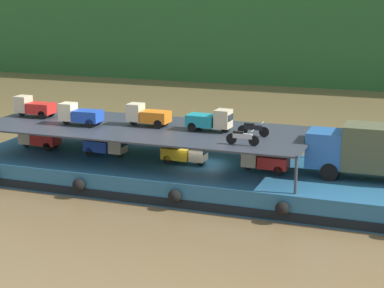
# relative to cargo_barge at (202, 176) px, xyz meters

# --- Properties ---
(ground_plane) EXTENTS (400.00, 400.00, 0.00)m
(ground_plane) POSITION_rel_cargo_barge_xyz_m (0.00, 0.03, -0.75)
(ground_plane) COLOR brown
(cargo_barge) EXTENTS (29.98, 9.24, 1.50)m
(cargo_barge) POSITION_rel_cargo_barge_xyz_m (0.00, 0.00, 0.00)
(cargo_barge) COLOR #23567A
(cargo_barge) RESTS_ON ground
(covered_lorry) EXTENTS (7.87, 2.34, 3.10)m
(covered_lorry) POSITION_rel_cargo_barge_xyz_m (10.01, 0.20, 2.44)
(covered_lorry) COLOR #285BA3
(covered_lorry) RESTS_ON cargo_barge
(cargo_rack) EXTENTS (20.78, 7.85, 2.00)m
(cargo_rack) POSITION_rel_cargo_barge_xyz_m (-3.80, 0.03, 2.69)
(cargo_rack) COLOR #2D333D
(cargo_rack) RESTS_ON cargo_barge
(mini_truck_lower_stern) EXTENTS (2.76, 1.23, 1.38)m
(mini_truck_lower_stern) POSITION_rel_cargo_barge_xyz_m (-11.64, 0.06, 1.44)
(mini_truck_lower_stern) COLOR red
(mini_truck_lower_stern) RESTS_ON cargo_barge
(mini_truck_lower_aft) EXTENTS (2.79, 1.29, 1.38)m
(mini_truck_lower_aft) POSITION_rel_cargo_barge_xyz_m (-6.41, -0.17, 1.44)
(mini_truck_lower_aft) COLOR #1E47B7
(mini_truck_lower_aft) RESTS_ON cargo_barge
(mini_truck_lower_mid) EXTENTS (2.76, 1.24, 1.38)m
(mini_truck_lower_mid) POSITION_rel_cargo_barge_xyz_m (-0.96, -0.27, 1.44)
(mini_truck_lower_mid) COLOR gold
(mini_truck_lower_mid) RESTS_ON cargo_barge
(mini_truck_lower_fore) EXTENTS (2.75, 1.21, 1.38)m
(mini_truck_lower_fore) POSITION_rel_cargo_barge_xyz_m (3.96, -0.29, 1.44)
(mini_truck_lower_fore) COLOR red
(mini_truck_lower_fore) RESTS_ON cargo_barge
(mini_truck_upper_stern) EXTENTS (2.75, 1.21, 1.38)m
(mini_truck_upper_stern) POSITION_rel_cargo_barge_xyz_m (-12.23, 0.59, 3.44)
(mini_truck_upper_stern) COLOR red
(mini_truck_upper_stern) RESTS_ON cargo_rack
(mini_truck_upper_mid) EXTENTS (2.76, 1.24, 1.38)m
(mini_truck_upper_mid) POSITION_rel_cargo_barge_xyz_m (-7.93, -0.75, 3.44)
(mini_truck_upper_mid) COLOR #1E47B7
(mini_truck_upper_mid) RESTS_ON cargo_rack
(mini_truck_upper_fore) EXTENTS (2.76, 1.23, 1.38)m
(mini_truck_upper_fore) POSITION_rel_cargo_barge_xyz_m (-3.81, 0.52, 3.44)
(mini_truck_upper_fore) COLOR orange
(mini_truck_upper_fore) RESTS_ON cargo_rack
(mini_truck_upper_bow) EXTENTS (2.79, 1.28, 1.38)m
(mini_truck_upper_bow) POSITION_rel_cargo_barge_xyz_m (0.37, 0.44, 3.44)
(mini_truck_upper_bow) COLOR teal
(mini_truck_upper_bow) RESTS_ON cargo_rack
(motorcycle_upper_port) EXTENTS (1.90, 0.55, 0.87)m
(motorcycle_upper_port) POSITION_rel_cargo_barge_xyz_m (3.17, -2.32, 3.18)
(motorcycle_upper_port) COLOR black
(motorcycle_upper_port) RESTS_ON cargo_rack
(motorcycle_upper_centre) EXTENTS (1.90, 0.55, 0.87)m
(motorcycle_upper_centre) POSITION_rel_cargo_barge_xyz_m (3.16, 0.03, 3.18)
(motorcycle_upper_centre) COLOR black
(motorcycle_upper_centre) RESTS_ON cargo_rack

